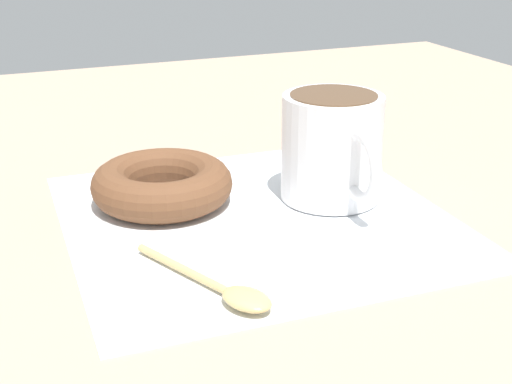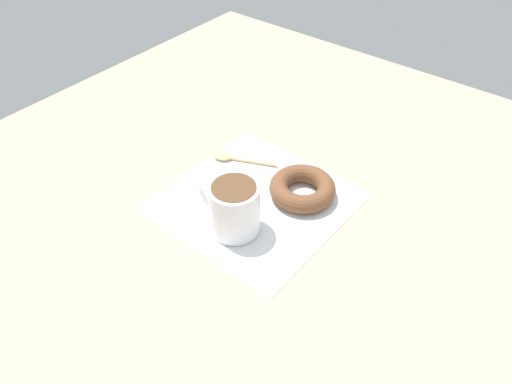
# 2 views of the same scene
# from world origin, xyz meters

# --- Properties ---
(ground_plane) EXTENTS (1.20, 1.20, 0.02)m
(ground_plane) POSITION_xyz_m (0.00, 0.00, -0.01)
(ground_plane) COLOR tan
(napkin) EXTENTS (0.30, 0.30, 0.00)m
(napkin) POSITION_xyz_m (0.01, 0.02, 0.00)
(napkin) COLOR white
(napkin) RESTS_ON ground_plane
(coffee_cup) EXTENTS (0.12, 0.08, 0.09)m
(coffee_cup) POSITION_xyz_m (0.01, 0.09, 0.05)
(coffee_cup) COLOR white
(coffee_cup) RESTS_ON napkin
(donut) EXTENTS (0.12, 0.12, 0.03)m
(donut) POSITION_xyz_m (-0.04, -0.04, 0.02)
(donut) COLOR brown
(donut) RESTS_ON napkin
(spoon) EXTENTS (0.12, 0.06, 0.01)m
(spoon) POSITION_xyz_m (0.12, -0.04, 0.01)
(spoon) COLOR #D8B772
(spoon) RESTS_ON napkin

